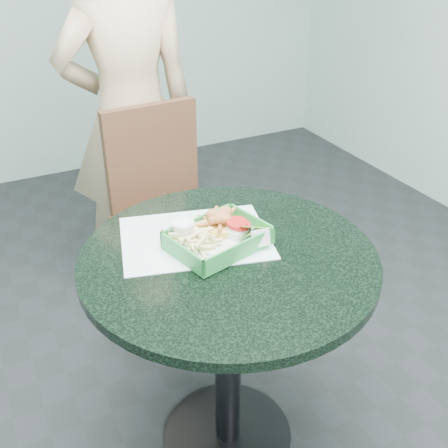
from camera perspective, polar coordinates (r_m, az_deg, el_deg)
name	(u,v)px	position (r m, az deg, el deg)	size (l,w,h in m)	color
floor	(228,436)	(1.99, 0.39, -22.06)	(4.00, 5.00, 0.02)	#303335
cafe_table	(228,307)	(1.57, 0.47, -9.03)	(0.83, 0.83, 0.75)	black
dining_chair	(163,203)	(2.23, -6.65, 2.29)	(0.41, 0.41, 0.93)	#4F291A
diner_person	(130,100)	(2.32, -10.25, 13.17)	(0.66, 0.43, 1.81)	tan
placemat	(195,243)	(1.53, -3.14, -2.12)	(0.42, 0.32, 0.00)	silver
food_basket	(218,247)	(1.48, -0.62, -2.57)	(0.26, 0.19, 0.05)	green
crab_sandwich	(226,226)	(1.52, 0.20, -0.17)	(0.12, 0.12, 0.07)	gold
fries_pile	(195,237)	(1.49, -3.17, -1.37)	(0.12, 0.13, 0.05)	#D5C682
sauce_ramekin	(187,229)	(1.51, -4.08, -0.51)	(0.07, 0.07, 0.04)	silver
garnish_cup	(245,237)	(1.49, 2.28, -1.47)	(0.11, 0.11, 0.04)	white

